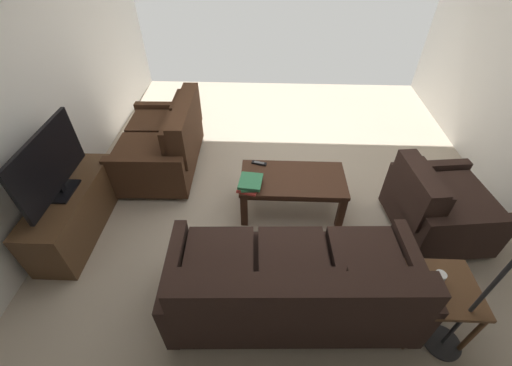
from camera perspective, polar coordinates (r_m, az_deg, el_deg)
name	(u,v)px	position (r m, az deg, el deg)	size (l,w,h in m)	color
ground_plane	(283,197)	(3.82, 4.78, -2.43)	(4.87, 5.99, 0.01)	tan
wall_right	(19,74)	(3.74, -35.86, 15.01)	(0.12, 5.99, 2.85)	white
sofa_main	(293,286)	(2.67, 6.48, -17.28)	(1.96, 0.92, 0.86)	black
loveseat_near	(165,143)	(4.16, -15.54, 6.73)	(0.90, 1.31, 0.89)	black
coffee_table	(293,183)	(3.43, 6.37, 0.00)	(1.07, 0.56, 0.45)	#3D2316
end_table	(441,293)	(2.88, 29.41, -16.32)	(0.49, 0.49, 0.53)	brown
tv_stand	(74,211)	(3.74, -29.01, -4.34)	(0.42, 1.21, 0.54)	#4C331E
flat_tv	(49,165)	(3.39, -32.25, 2.68)	(0.20, 0.97, 0.62)	black
armchair_side	(437,206)	(3.67, 28.88, -3.52)	(0.94, 0.96, 0.80)	black
coffee_mug	(439,278)	(2.77, 29.11, -14.20)	(0.10, 0.08, 0.10)	white
book_stack	(250,183)	(3.24, -1.04, -0.03)	(0.26, 0.30, 0.07)	#C63833
tv_remote	(259,163)	(3.53, 0.55, 3.46)	(0.17, 0.08, 0.02)	black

